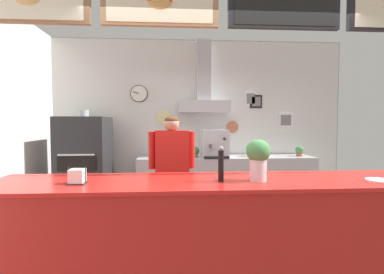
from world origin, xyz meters
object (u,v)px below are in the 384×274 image
pepper_grinder (221,164)px  potted_thyme (195,151)px  potted_rosemary (252,149)px  espresso_machine (214,144)px  condiment_plate (380,180)px  shop_worker (172,176)px  basil_vase (258,159)px  potted_sage (299,151)px  napkin_holder (77,177)px  pizza_oven (85,168)px

pepper_grinder → potted_thyme: bearing=90.5°
potted_rosemary → pepper_grinder: bearing=-111.1°
espresso_machine → condiment_plate: size_ratio=2.19×
shop_worker → condiment_plate: shop_worker is taller
espresso_machine → basil_vase: 2.43m
espresso_machine → potted_sage: size_ratio=2.69×
basil_vase → napkin_holder: (-1.43, -0.01, -0.13)m
pepper_grinder → potted_rosemary: bearing=68.9°
pizza_oven → potted_sage: pizza_oven is taller
espresso_machine → potted_thyme: bearing=-178.3°
shop_worker → condiment_plate: (1.69, -1.28, 0.19)m
condiment_plate → shop_worker: bearing=142.9°
pizza_oven → potted_thyme: bearing=7.8°
pizza_oven → condiment_plate: bearing=-36.7°
pizza_oven → shop_worker: bearing=-36.1°
potted_sage → condiment_plate: (-0.49, -2.51, 0.01)m
shop_worker → espresso_machine: 1.45m
potted_rosemary → potted_sage: 0.82m
shop_worker → potted_thyme: 1.29m
espresso_machine → potted_rosemary: bearing=3.1°
potted_sage → basil_vase: bearing=-121.1°
condiment_plate → potted_rosemary: bearing=97.5°
pizza_oven → napkin_holder: (0.63, -2.20, 0.29)m
espresso_machine → potted_sage: espresso_machine is taller
basil_vase → condiment_plate: 1.00m
napkin_holder → pizza_oven: bearing=105.9°
potted_thyme → condiment_plate: (1.31, -2.49, 0.01)m
basil_vase → napkin_holder: size_ratio=2.49×
espresso_machine → basil_vase: (0.00, -2.43, 0.06)m
pizza_oven → napkin_holder: bearing=-74.1°
napkin_holder → pepper_grinder: bearing=0.6°
potted_rosemary → napkin_holder: bearing=-129.9°
pizza_oven → potted_rosemary: (2.70, 0.28, 0.26)m
shop_worker → napkin_holder: (-0.72, -1.21, 0.24)m
pizza_oven → basil_vase: pizza_oven is taller
napkin_holder → basil_vase: bearing=0.5°
potted_rosemary → potted_thyme: size_ratio=1.30×
potted_rosemary → pizza_oven: bearing=-174.0°
potted_thyme → napkin_holder: (-1.10, -2.43, 0.06)m
pizza_oven → potted_thyme: 1.76m
espresso_machine → pepper_grinder: espresso_machine is taller
potted_sage → pepper_grinder: (-1.77, -2.44, 0.15)m
potted_sage → pepper_grinder: size_ratio=0.61×
espresso_machine → potted_rosemary: (0.65, 0.04, -0.10)m
potted_thyme → napkin_holder: 2.67m
pizza_oven → potted_thyme: size_ratio=9.71×
espresso_machine → pepper_grinder: size_ratio=1.65×
pepper_grinder → espresso_machine: bearing=82.9°
potted_thyme → condiment_plate: bearing=-62.3°
espresso_machine → napkin_holder: size_ratio=3.47×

